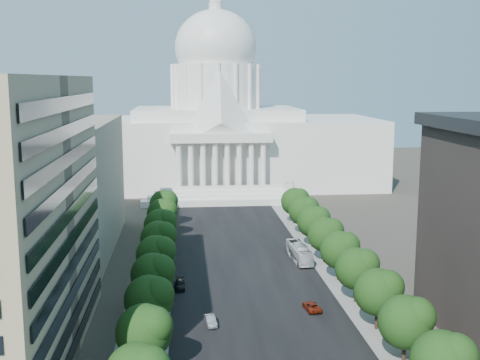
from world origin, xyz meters
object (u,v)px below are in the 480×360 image
object	(u,v)px
car_red	(312,306)
city_bus	(299,253)
car_silver	(211,321)
car_dark_b	(180,285)

from	to	relation	value
car_red	city_bus	world-z (taller)	city_bus
car_silver	city_bus	world-z (taller)	city_bus
car_red	city_bus	bearing A→B (deg)	-103.04
car_red	car_dark_b	world-z (taller)	car_dark_b
car_red	car_dark_b	bearing A→B (deg)	-36.32
city_bus	car_red	bearing A→B (deg)	-100.04
car_silver	city_bus	distance (m)	39.54
car_silver	city_bus	bearing A→B (deg)	49.87
car_silver	car_red	size ratio (longest dim) A/B	0.87
car_silver	car_dark_b	world-z (taller)	car_dark_b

